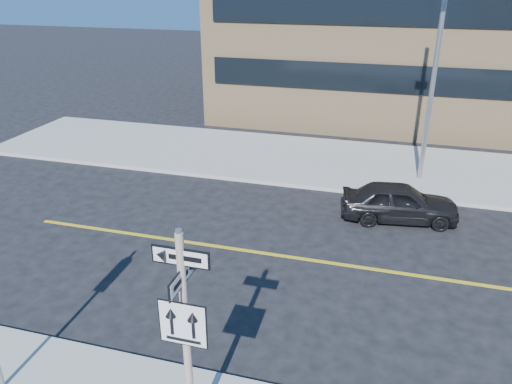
% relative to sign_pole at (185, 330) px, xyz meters
% --- Properties ---
extents(ground, '(120.00, 120.00, 0.00)m').
position_rel_sign_pole_xyz_m(ground, '(0.00, 2.51, -2.44)').
color(ground, black).
rests_on(ground, ground).
extents(sign_pole, '(0.92, 0.92, 4.06)m').
position_rel_sign_pole_xyz_m(sign_pole, '(0.00, 0.00, 0.00)').
color(sign_pole, white).
rests_on(sign_pole, near_sidewalk).
extents(parked_car_a, '(2.06, 3.96, 1.29)m').
position_rel_sign_pole_xyz_m(parked_car_a, '(3.26, 9.85, -1.79)').
color(parked_car_a, black).
rests_on(parked_car_a, ground).
extents(streetlight_a, '(0.55, 2.25, 8.00)m').
position_rel_sign_pole_xyz_m(streetlight_a, '(4.00, 13.27, 2.32)').
color(streetlight_a, gray).
rests_on(streetlight_a, far_sidewalk).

